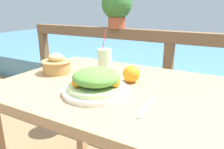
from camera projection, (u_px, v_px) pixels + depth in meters
patio_table at (120, 107)px, 1.05m from camera, size 1.14×0.79×0.78m
railing_fence at (169, 60)px, 1.73m from camera, size 2.80×0.08×0.95m
sea_backdrop at (204, 62)px, 3.97m from camera, size 12.00×4.00×0.33m
salad_plate at (96, 83)px, 0.92m from camera, size 0.29×0.29×0.11m
drink_glass at (105, 61)px, 1.20m from camera, size 0.08×0.08×0.24m
bread_basket at (56, 65)px, 1.21m from camera, size 0.16×0.16×0.11m
potted_plant at (117, 6)px, 1.82m from camera, size 0.26×0.26×0.33m
knife at (146, 108)px, 0.80m from camera, size 0.02×0.18×0.00m
orange_near_basket at (131, 74)px, 1.06m from camera, size 0.08×0.08×0.08m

